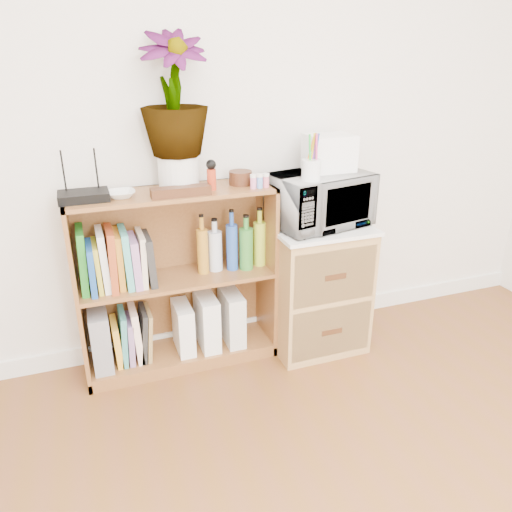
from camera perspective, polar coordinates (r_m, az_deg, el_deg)
name	(u,v)px	position (r m, az deg, el deg)	size (l,w,h in m)	color
skirting_board	(235,327)	(2.99, -2.38, -8.15)	(4.00, 0.02, 0.10)	white
bookshelf	(177,281)	(2.59, -8.97, -2.84)	(1.00, 0.30, 0.95)	brown
wicker_unit	(315,287)	(2.80, 6.70, -3.53)	(0.50, 0.45, 0.70)	#9E7542
microwave	(320,200)	(2.61, 7.31, 6.40)	(0.49, 0.33, 0.27)	silver
pen_cup	(311,170)	(2.43, 6.32, 9.75)	(0.09, 0.09, 0.10)	white
small_appliance	(329,153)	(2.64, 8.38, 11.61)	(0.23, 0.19, 0.18)	white
router	(84,196)	(2.37, -19.10, 6.49)	(0.22, 0.15, 0.04)	black
white_bowl	(121,194)	(2.37, -15.18, 6.84)	(0.13, 0.13, 0.03)	silver
plant_pot	(179,173)	(2.44, -8.84, 9.40)	(0.19, 0.19, 0.16)	silver
potted_plant	(174,94)	(2.38, -9.38, 17.77)	(0.31, 0.31, 0.55)	#327D38
trinket_box	(181,191)	(2.33, -8.57, 7.31)	(0.28, 0.07, 0.04)	#3C1C10
kokeshi_doll	(212,180)	(2.42, -5.11, 8.70)	(0.04, 0.04, 0.10)	#B43016
wooden_bowl	(240,178)	(2.51, -1.79, 8.93)	(0.11, 0.11, 0.07)	#3C1E10
paint_jars	(260,182)	(2.44, 0.42, 8.45)	(0.12, 0.04, 0.06)	pink
file_box	(100,337)	(2.68, -17.38, -8.86)	(0.09, 0.25, 0.31)	gray
magazine_holder_left	(183,327)	(2.72, -8.31, -8.06)	(0.08, 0.21, 0.27)	white
magazine_holder_mid	(207,321)	(2.73, -5.64, -7.36)	(0.09, 0.24, 0.30)	white
magazine_holder_right	(232,316)	(2.76, -2.81, -6.90)	(0.09, 0.24, 0.30)	silver
cookbooks	(116,260)	(2.50, -15.76, -0.42)	(0.35, 0.20, 0.31)	#207A21
liquor_bottles	(240,242)	(2.60, -1.81, 1.65)	(0.45, 0.07, 0.32)	#B37A21
lower_books	(132,336)	(2.70, -13.97, -8.83)	(0.20, 0.19, 0.29)	gold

